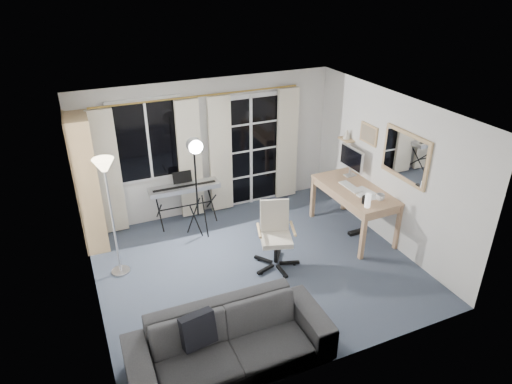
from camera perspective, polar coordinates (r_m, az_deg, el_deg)
floor at (r=6.92m, az=0.04°, el=-9.43°), size 4.50×4.00×0.02m
window at (r=7.63m, az=-13.36°, el=6.29°), size 1.20×0.08×1.40m
french_door at (r=8.28m, az=-0.74°, el=5.14°), size 1.32×0.09×2.11m
curtains at (r=7.89m, az=-6.43°, el=4.38°), size 3.60×0.07×2.13m
bookshelf at (r=7.54m, az=-20.68°, el=0.98°), size 0.38×1.01×2.14m
torchiere_lamp at (r=6.39m, az=-18.19°, el=1.04°), size 0.31×0.31×1.80m
keyboard_piano at (r=7.80m, az=-8.95°, el=0.43°), size 1.21×0.60×0.87m
studio_light at (r=7.03m, az=-7.60°, el=4.28°), size 0.31×0.35×1.77m
office_chair at (r=6.71m, az=2.41°, el=-4.51°), size 0.70×0.71×1.01m
desk at (r=7.58m, az=12.26°, el=-0.22°), size 0.79×1.53×0.81m
monitor at (r=7.85m, az=11.85°, el=4.06°), size 0.20×0.59×0.51m
desk_clutter at (r=7.41m, az=12.85°, el=-1.61°), size 0.47×0.93×1.03m
mug at (r=7.22m, az=15.29°, el=-0.55°), size 0.14×0.11×0.13m
wall_mirror at (r=7.01m, az=18.17°, el=4.24°), size 0.04×0.94×0.74m
framed_print at (r=7.63m, az=13.91°, el=7.04°), size 0.03×0.42×0.32m
wall_shelf at (r=8.04m, az=11.25°, el=6.85°), size 0.16×0.30×0.18m
sofa at (r=5.24m, az=-3.34°, el=-17.25°), size 2.27×0.71×0.88m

